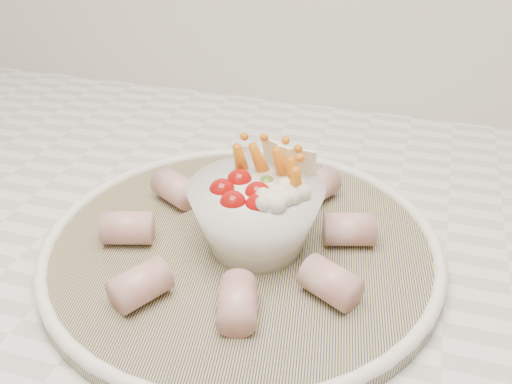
% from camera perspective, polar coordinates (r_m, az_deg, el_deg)
% --- Properties ---
extents(serving_platter, '(0.44, 0.44, 0.02)m').
position_cam_1_polar(serving_platter, '(0.55, -1.42, -5.38)').
color(serving_platter, navy).
rests_on(serving_platter, kitchen_counter).
extents(veggie_bowl, '(0.12, 0.12, 0.10)m').
position_cam_1_polar(veggie_bowl, '(0.53, 0.16, -2.05)').
color(veggie_bowl, white).
rests_on(veggie_bowl, serving_platter).
extents(cured_meat_rolls, '(0.26, 0.27, 0.03)m').
position_cam_1_polar(cured_meat_rolls, '(0.54, -1.53, -3.65)').
color(cured_meat_rolls, '#AF5050').
rests_on(cured_meat_rolls, serving_platter).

